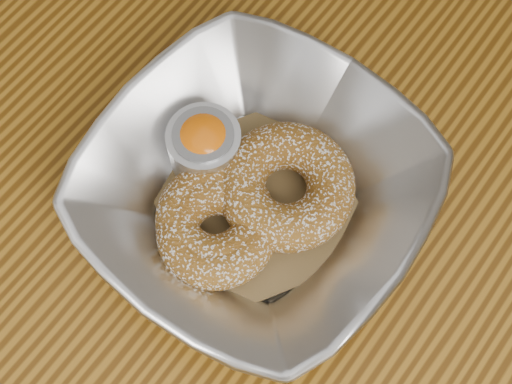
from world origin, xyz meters
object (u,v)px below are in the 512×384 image
Objects in this scene: serving_bowl at (256,192)px; donut_extra at (216,218)px; table at (401,270)px; donut_back at (286,186)px; donut_front at (217,231)px; ramekin at (205,145)px.

serving_bowl is 2.77× the size of donut_extra.
table is 13.49× the size of donut_extra.
donut_extra is at bearing -110.02° from serving_bowl.
serving_bowl is at bearing -129.04° from donut_back.
table is at bearing 27.67° from serving_bowl.
serving_bowl reaches higher than donut_front.
serving_bowl is (-0.12, -0.06, 0.13)m from table.
donut_back is at bearing 9.88° from ramekin.
serving_bowl is at bearing 69.98° from donut_extra.
serving_bowl is 2.38× the size of donut_back.
donut_front is at bearing -97.62° from serving_bowl.
ramekin is at bearing 173.49° from serving_bowl.
table is 0.18m from serving_bowl.
donut_back is (-0.10, -0.04, 0.13)m from table.
donut_back is 0.06m from donut_front.
serving_bowl is at bearing 82.38° from donut_front.
donut_back reaches higher than donut_front.
serving_bowl is 0.02m from donut_back.
table is 0.20m from donut_front.
table is at bearing 22.95° from donut_back.
donut_back reaches higher than table.
donut_extra is (-0.01, -0.03, -0.00)m from serving_bowl.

